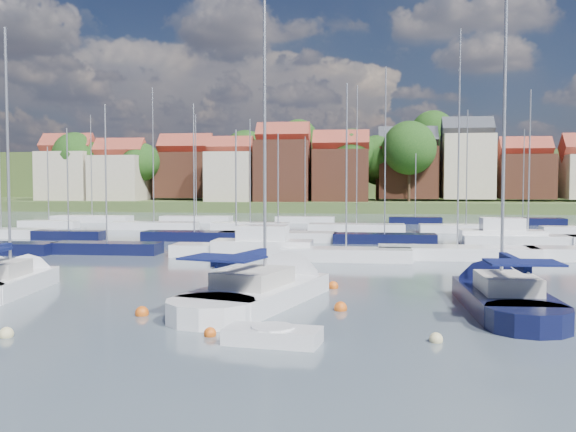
# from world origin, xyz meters

# --- Properties ---
(ground) EXTENTS (260.00, 260.00, 0.00)m
(ground) POSITION_xyz_m (0.00, 40.00, 0.00)
(ground) COLOR #44525D
(ground) RESTS_ON ground
(sailboat_left) EXTENTS (3.71, 10.34, 13.82)m
(sailboat_left) POSITION_xyz_m (-15.27, 5.14, 0.36)
(sailboat_left) COLOR white
(sailboat_left) RESTS_ON ground
(sailboat_centre) EXTENTS (7.05, 13.69, 17.90)m
(sailboat_centre) POSITION_xyz_m (-2.10, 4.77, 0.35)
(sailboat_centre) COLOR white
(sailboat_centre) RESTS_ON ground
(sailboat_navy) EXTENTS (3.45, 11.85, 16.28)m
(sailboat_navy) POSITION_xyz_m (7.75, 4.24, 0.35)
(sailboat_navy) COLOR black
(sailboat_navy) RESTS_ON ground
(tender) EXTENTS (3.31, 1.87, 0.68)m
(tender) POSITION_xyz_m (-0.94, -3.97, 0.26)
(tender) COLOR white
(tender) RESTS_ON ground
(buoy_b) EXTENTS (0.50, 0.50, 0.50)m
(buoy_b) POSITION_xyz_m (-10.17, -4.25, 0.00)
(buoy_b) COLOR beige
(buoy_b) RESTS_ON ground
(buoy_c) EXTENTS (0.55, 0.55, 0.55)m
(buoy_c) POSITION_xyz_m (-6.80, -0.22, 0.00)
(buoy_c) COLOR #D85914
(buoy_c) RESTS_ON ground
(buoy_d) EXTENTS (0.46, 0.46, 0.46)m
(buoy_d) POSITION_xyz_m (4.43, -3.09, 0.00)
(buoy_d) COLOR beige
(buoy_d) RESTS_ON ground
(buoy_e) EXTENTS (0.52, 0.52, 0.52)m
(buoy_e) POSITION_xyz_m (0.41, 7.26, 0.00)
(buoy_e) COLOR #D85914
(buoy_e) RESTS_ON ground
(buoy_g) EXTENTS (0.55, 0.55, 0.55)m
(buoy_g) POSITION_xyz_m (1.04, 1.77, 0.00)
(buoy_g) COLOR #D85914
(buoy_g) RESTS_ON ground
(buoy_h) EXTENTS (0.44, 0.44, 0.44)m
(buoy_h) POSITION_xyz_m (-3.24, -3.25, 0.00)
(buoy_h) COLOR #D85914
(buoy_h) RESTS_ON ground
(marina_field) EXTENTS (79.62, 41.41, 15.93)m
(marina_field) POSITION_xyz_m (1.91, 35.15, 0.43)
(marina_field) COLOR white
(marina_field) RESTS_ON ground
(far_shore_town) EXTENTS (212.46, 90.00, 22.27)m
(far_shore_town) POSITION_xyz_m (2.23, 132.67, 4.61)
(far_shore_town) COLOR #45582C
(far_shore_town) RESTS_ON ground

